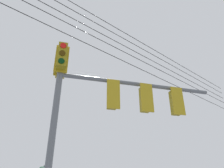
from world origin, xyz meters
name	(u,v)px	position (x,y,z in m)	size (l,w,h in m)	color
signal_mast_assembly	(101,99)	(-0.37, -0.68, 4.66)	(1.75, 5.65, 6.46)	slate
overhead_wire_span	(90,28)	(0.01, -0.16, 8.02)	(14.80, 18.59, 2.08)	black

